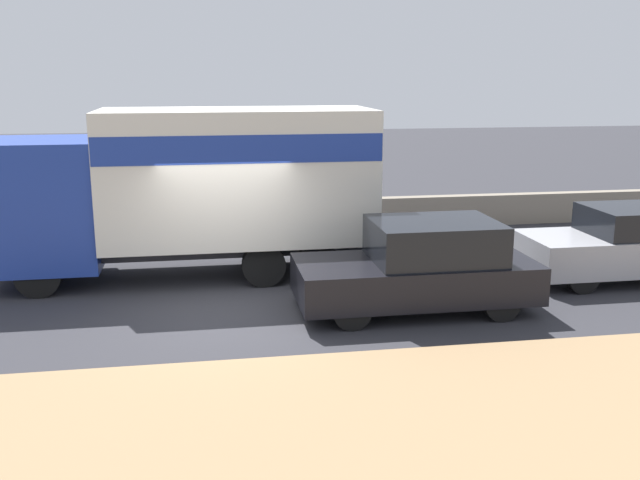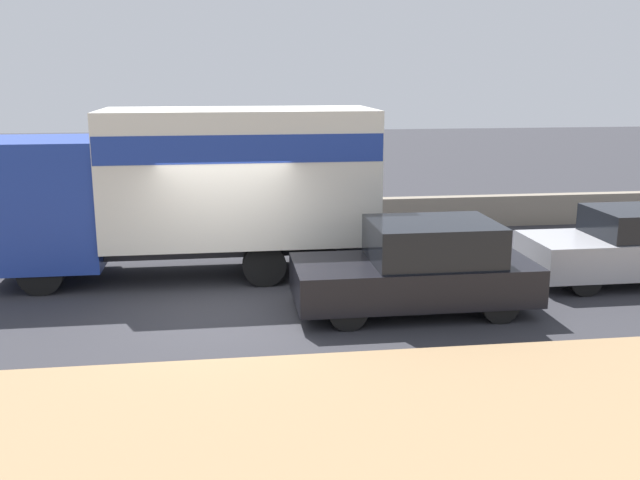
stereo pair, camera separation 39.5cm
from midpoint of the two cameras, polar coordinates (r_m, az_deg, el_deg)
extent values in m
plane|color=#2D2D33|center=(12.83, -6.42, -5.59)|extent=(80.00, 80.00, 0.00)
cube|color=gray|center=(18.79, -6.98, 1.78)|extent=(60.00, 0.35, 0.83)
cube|color=navy|center=(15.11, -20.31, 2.91)|extent=(2.23, 2.26, 2.48)
cube|color=#2D2D33|center=(14.96, -5.52, -0.28)|extent=(5.43, 1.33, 0.25)
cube|color=silver|center=(14.69, -5.64, 5.23)|extent=(5.43, 2.42, 2.65)
cube|color=navy|center=(14.61, -5.70, 7.72)|extent=(5.41, 2.44, 0.53)
cylinder|color=black|center=(14.45, -20.72, -2.45)|extent=(0.86, 0.28, 0.86)
cylinder|color=black|center=(16.27, -19.27, -0.63)|extent=(0.86, 0.28, 0.86)
cylinder|color=black|center=(14.22, 0.70, -1.82)|extent=(0.86, 0.28, 0.86)
cylinder|color=black|center=(16.06, -0.32, -0.05)|extent=(0.86, 0.28, 0.86)
cylinder|color=black|center=(14.10, -3.68, -1.97)|extent=(0.86, 0.28, 0.86)
cylinder|color=black|center=(15.96, -4.19, -0.17)|extent=(0.86, 0.28, 0.86)
cube|color=black|center=(12.68, 8.33, -3.15)|extent=(4.19, 1.85, 0.66)
cube|color=black|center=(12.60, 9.90, -0.10)|extent=(2.18, 1.70, 0.70)
cylinder|color=black|center=(11.71, 3.22, -5.70)|extent=(0.65, 0.20, 0.65)
cylinder|color=black|center=(13.22, 1.89, -3.46)|extent=(0.65, 0.20, 0.65)
cylinder|color=black|center=(12.46, 15.09, -4.99)|extent=(0.65, 0.20, 0.65)
cylinder|color=black|center=(13.88, 12.55, -2.96)|extent=(0.65, 0.20, 0.65)
cube|color=#9E9EA3|center=(15.62, 24.06, -0.99)|extent=(4.09, 1.72, 0.71)
cylinder|color=black|center=(14.44, 21.20, -2.95)|extent=(0.64, 0.20, 0.64)
cylinder|color=black|center=(15.70, 18.63, -1.48)|extent=(0.64, 0.20, 0.64)
camera|label=1|loc=(0.20, -89.17, 0.20)|focal=40.00mm
camera|label=2|loc=(0.20, 90.83, -0.20)|focal=40.00mm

